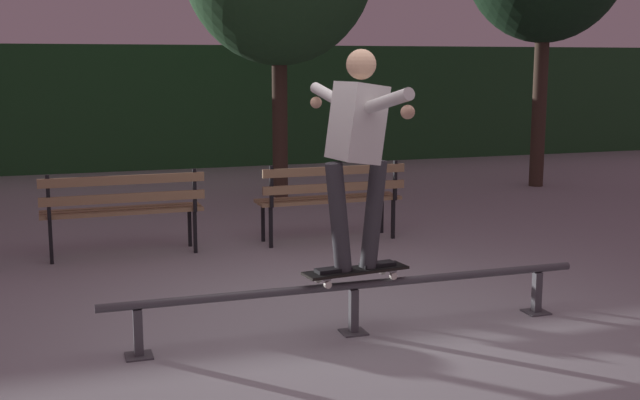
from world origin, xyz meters
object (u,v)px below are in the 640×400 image
park_bench_left_center (331,193)px  skateboard (356,271)px  skateboarder (357,141)px  park_bench_leftmost (123,204)px  grind_rail (354,294)px

park_bench_left_center → skateboard: bearing=-105.6°
skateboarder → skateboard: bearing=-172.4°
skateboarder → park_bench_leftmost: 3.34m
skateboarder → park_bench_left_center: (0.81, 2.91, -0.86)m
park_bench_leftmost → skateboard: bearing=-64.4°
park_bench_leftmost → grind_rail: bearing=-64.7°
skateboard → skateboarder: skateboarder is taller
park_bench_leftmost → skateboarder: bearing=-64.4°
grind_rail → skateboarder: skateboarder is taller
grind_rail → skateboard: 0.17m
park_bench_left_center → skateboarder: bearing=-105.6°
skateboard → park_bench_left_center: park_bench_left_center is taller
grind_rail → skateboard: size_ratio=4.50×
skateboarder → park_bench_left_center: size_ratio=0.97×
park_bench_leftmost → park_bench_left_center: same height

